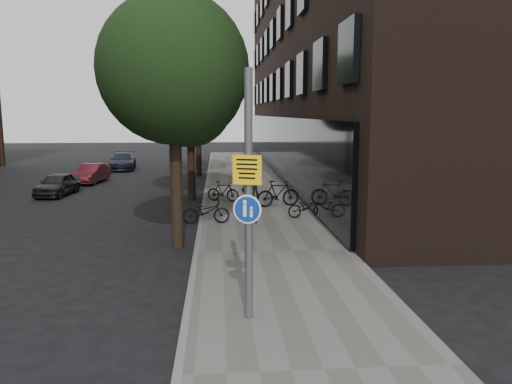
{
  "coord_description": "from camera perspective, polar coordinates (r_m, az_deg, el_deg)",
  "views": [
    {
      "loc": [
        -1.34,
        -10.41,
        4.03
      ],
      "look_at": [
        -0.37,
        2.37,
        2.0
      ],
      "focal_mm": 35.0,
      "sensor_mm": 36.0,
      "label": 1
    }
  ],
  "objects": [
    {
      "name": "parked_bike_curb_far",
      "position": [
        22.33,
        -3.79,
        0.07
      ],
      "size": [
        1.54,
        0.96,
        0.9
      ],
      "primitive_type": "imported",
      "rotation": [
        0.0,
        0.0,
        1.18
      ],
      "color": "black",
      "rests_on": "sidewalk"
    },
    {
      "name": "signpost",
      "position": [
        9.28,
        -0.85,
        -0.47
      ],
      "size": [
        0.52,
        0.21,
        4.72
      ],
      "rotation": [
        0.0,
        0.0,
        -0.35
      ],
      "color": "#595B5E",
      "rests_on": "sidewalk"
    },
    {
      "name": "parked_bike_curb_near",
      "position": [
        17.89,
        -5.74,
        -2.22
      ],
      "size": [
        1.72,
        0.7,
        0.88
      ],
      "primitive_type": "imported",
      "rotation": [
        0.0,
        0.0,
        1.64
      ],
      "color": "black",
      "rests_on": "sidewalk"
    },
    {
      "name": "street_tree_near",
      "position": [
        15.13,
        -9.08,
        12.98
      ],
      "size": [
        4.4,
        4.4,
        7.5
      ],
      "color": "black",
      "rests_on": "ground"
    },
    {
      "name": "parked_car_mid",
      "position": [
        30.58,
        -18.29,
        2.02
      ],
      "size": [
        1.57,
        3.46,
        1.1
      ],
      "primitive_type": "imported",
      "rotation": [
        0.0,
        0.0,
        -0.12
      ],
      "color": "#5A1922",
      "rests_on": "ground"
    },
    {
      "name": "parked_car_near",
      "position": [
        26.46,
        -21.76,
        0.82
      ],
      "size": [
        1.68,
        3.41,
        1.12
      ],
      "primitive_type": "imported",
      "rotation": [
        0.0,
        0.0,
        -0.11
      ],
      "color": "black",
      "rests_on": "ground"
    },
    {
      "name": "ground",
      "position": [
        11.24,
        2.86,
        -12.02
      ],
      "size": [
        120.0,
        120.0,
        0.0
      ],
      "primitive_type": "plane",
      "color": "black",
      "rests_on": "ground"
    },
    {
      "name": "parked_bike_facade_far",
      "position": [
        21.04,
        2.53,
        -0.17
      ],
      "size": [
        1.93,
        0.93,
        1.12
      ],
      "primitive_type": "imported",
      "rotation": [
        0.0,
        0.0,
        1.79
      ],
      "color": "black",
      "rests_on": "sidewalk"
    },
    {
      "name": "pedestrian",
      "position": [
        17.87,
        -0.62,
        -0.7
      ],
      "size": [
        0.68,
        0.47,
        1.8
      ],
      "primitive_type": "imported",
      "rotation": [
        0.0,
        0.0,
        3.08
      ],
      "color": "black",
      "rests_on": "sidewalk"
    },
    {
      "name": "building_right_dark_brick",
      "position": [
        34.23,
        12.99,
        17.13
      ],
      "size": [
        12.0,
        40.0,
        18.0
      ],
      "primitive_type": "cube",
      "color": "black",
      "rests_on": "ground"
    },
    {
      "name": "parked_car_far",
      "position": [
        37.28,
        -14.96,
        3.43
      ],
      "size": [
        2.13,
        4.33,
        1.21
      ],
      "primitive_type": "imported",
      "rotation": [
        0.0,
        0.0,
        0.11
      ],
      "color": "#1A202F",
      "rests_on": "ground"
    },
    {
      "name": "street_tree_far",
      "position": [
        32.59,
        -6.56,
        10.85
      ],
      "size": [
        5.0,
        5.0,
        7.8
      ],
      "color": "black",
      "rests_on": "ground"
    },
    {
      "name": "curb_edge",
      "position": [
        20.8,
        -6.09,
        -2.04
      ],
      "size": [
        0.15,
        60.0,
        0.13
      ],
      "primitive_type": "cube",
      "color": "slate",
      "rests_on": "ground"
    },
    {
      "name": "parked_bike_facade_near",
      "position": [
        18.98,
        5.87,
        -1.7
      ],
      "size": [
        1.59,
        0.79,
        0.8
      ],
      "primitive_type": "imported",
      "rotation": [
        0.0,
        0.0,
        1.75
      ],
      "color": "black",
      "rests_on": "sidewalk"
    },
    {
      "name": "sidewalk",
      "position": [
        20.85,
        0.1,
        -1.97
      ],
      "size": [
        4.5,
        60.0,
        0.12
      ],
      "primitive_type": "cube",
      "color": "#66635E",
      "rests_on": "ground"
    },
    {
      "name": "street_tree_mid",
      "position": [
        23.6,
        -7.39,
        11.56
      ],
      "size": [
        5.0,
        5.0,
        7.8
      ],
      "color": "black",
      "rests_on": "ground"
    }
  ]
}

